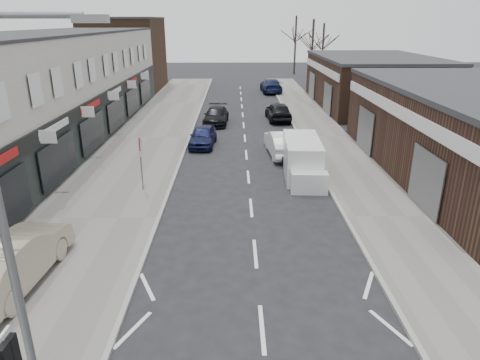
{
  "coord_description": "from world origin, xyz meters",
  "views": [
    {
      "loc": [
        -0.72,
        -7.43,
        7.85
      ],
      "look_at": [
        -0.54,
        6.58,
        2.6
      ],
      "focal_mm": 32.0,
      "sensor_mm": 36.0,
      "label": 1
    }
  ],
  "objects_px": {
    "warning_sign": "(141,148)",
    "parked_car_left_b": "(216,116)",
    "parked_car_right_a": "(282,143)",
    "parked_car_left_a": "(203,136)",
    "parked_car_right_b": "(278,111)",
    "sedan_on_pavement": "(11,260)",
    "street_lamp": "(13,222)",
    "pedestrian": "(6,260)",
    "white_van": "(302,159)",
    "parked_car_right_c": "(271,86)"
  },
  "relations": [
    {
      "from": "warning_sign",
      "to": "parked_car_left_b",
      "type": "distance_m",
      "value": 14.94
    },
    {
      "from": "parked_car_left_b",
      "to": "parked_car_right_a",
      "type": "xyz_separation_m",
      "value": [
        4.4,
        -8.59,
        0.1
      ]
    },
    {
      "from": "parked_car_left_a",
      "to": "parked_car_right_b",
      "type": "relative_size",
      "value": 0.87
    },
    {
      "from": "sedan_on_pavement",
      "to": "parked_car_right_b",
      "type": "height_order",
      "value": "sedan_on_pavement"
    },
    {
      "from": "street_lamp",
      "to": "parked_car_right_a",
      "type": "relative_size",
      "value": 1.74
    },
    {
      "from": "street_lamp",
      "to": "parked_car_left_a",
      "type": "distance_m",
      "value": 21.33
    },
    {
      "from": "street_lamp",
      "to": "pedestrian",
      "type": "xyz_separation_m",
      "value": [
        -3.31,
        4.99,
        -3.74
      ]
    },
    {
      "from": "street_lamp",
      "to": "parked_car_right_a",
      "type": "height_order",
      "value": "street_lamp"
    },
    {
      "from": "street_lamp",
      "to": "parked_car_right_b",
      "type": "xyz_separation_m",
      "value": [
        7.44,
        28.53,
        -3.86
      ]
    },
    {
      "from": "white_van",
      "to": "parked_car_right_b",
      "type": "xyz_separation_m",
      "value": [
        0.05,
        13.64,
        -0.18
      ]
    },
    {
      "from": "sedan_on_pavement",
      "to": "warning_sign",
      "type": "bearing_deg",
      "value": -103.34
    },
    {
      "from": "warning_sign",
      "to": "parked_car_left_a",
      "type": "relative_size",
      "value": 0.69
    },
    {
      "from": "street_lamp",
      "to": "warning_sign",
      "type": "bearing_deg",
      "value": 92.84
    },
    {
      "from": "white_van",
      "to": "parked_car_right_b",
      "type": "height_order",
      "value": "white_van"
    },
    {
      "from": "warning_sign",
      "to": "sedan_on_pavement",
      "type": "xyz_separation_m",
      "value": [
        -2.45,
        -7.91,
        -1.24
      ]
    },
    {
      "from": "warning_sign",
      "to": "parked_car_left_a",
      "type": "bearing_deg",
      "value": 73.9
    },
    {
      "from": "street_lamp",
      "to": "sedan_on_pavement",
      "type": "bearing_deg",
      "value": 122.25
    },
    {
      "from": "warning_sign",
      "to": "sedan_on_pavement",
      "type": "relative_size",
      "value": 0.53
    },
    {
      "from": "pedestrian",
      "to": "sedan_on_pavement",
      "type": "bearing_deg",
      "value": 165.92
    },
    {
      "from": "street_lamp",
      "to": "parked_car_left_a",
      "type": "height_order",
      "value": "street_lamp"
    },
    {
      "from": "parked_car_left_b",
      "to": "parked_car_right_a",
      "type": "height_order",
      "value": "parked_car_right_a"
    },
    {
      "from": "parked_car_left_b",
      "to": "parked_car_right_c",
      "type": "xyz_separation_m",
      "value": [
        5.7,
        15.89,
        0.12
      ]
    },
    {
      "from": "street_lamp",
      "to": "pedestrian",
      "type": "relative_size",
      "value": 5.27
    },
    {
      "from": "white_van",
      "to": "parked_car_right_c",
      "type": "height_order",
      "value": "white_van"
    },
    {
      "from": "warning_sign",
      "to": "sedan_on_pavement",
      "type": "bearing_deg",
      "value": -107.2
    },
    {
      "from": "parked_car_left_a",
      "to": "pedestrian",
      "type": "bearing_deg",
      "value": -103.28
    },
    {
      "from": "white_van",
      "to": "parked_car_left_a",
      "type": "height_order",
      "value": "white_van"
    },
    {
      "from": "white_van",
      "to": "pedestrian",
      "type": "relative_size",
      "value": 3.43
    },
    {
      "from": "warning_sign",
      "to": "white_van",
      "type": "xyz_separation_m",
      "value": [
        8.02,
        2.1,
        -1.26
      ]
    },
    {
      "from": "white_van",
      "to": "parked_car_left_b",
      "type": "distance_m",
      "value": 13.46
    },
    {
      "from": "warning_sign",
      "to": "parked_car_right_a",
      "type": "relative_size",
      "value": 0.59
    },
    {
      "from": "street_lamp",
      "to": "parked_car_right_a",
      "type": "bearing_deg",
      "value": 70.29
    },
    {
      "from": "warning_sign",
      "to": "parked_car_left_a",
      "type": "height_order",
      "value": "warning_sign"
    },
    {
      "from": "street_lamp",
      "to": "parked_car_left_a",
      "type": "xyz_separation_m",
      "value": [
        1.7,
        20.89,
        -3.96
      ]
    },
    {
      "from": "warning_sign",
      "to": "parked_car_right_c",
      "type": "relative_size",
      "value": 0.5
    },
    {
      "from": "warning_sign",
      "to": "white_van",
      "type": "distance_m",
      "value": 8.38
    },
    {
      "from": "white_van",
      "to": "parked_car_right_a",
      "type": "bearing_deg",
      "value": 102.82
    },
    {
      "from": "white_van",
      "to": "parked_car_right_c",
      "type": "distance_m",
      "value": 28.36
    },
    {
      "from": "street_lamp",
      "to": "warning_sign",
      "type": "distance_m",
      "value": 13.04
    },
    {
      "from": "parked_car_left_a",
      "to": "parked_car_left_b",
      "type": "relative_size",
      "value": 0.86
    },
    {
      "from": "white_van",
      "to": "sedan_on_pavement",
      "type": "bearing_deg",
      "value": -133.09
    },
    {
      "from": "sedan_on_pavement",
      "to": "parked_car_left_a",
      "type": "height_order",
      "value": "sedan_on_pavement"
    },
    {
      "from": "pedestrian",
      "to": "parked_car_left_a",
      "type": "xyz_separation_m",
      "value": [
        5.01,
        15.9,
        -0.21
      ]
    },
    {
      "from": "warning_sign",
      "to": "parked_car_left_a",
      "type": "distance_m",
      "value": 8.56
    },
    {
      "from": "parked_car_right_a",
      "to": "parked_car_left_a",
      "type": "bearing_deg",
      "value": -27.61
    },
    {
      "from": "pedestrian",
      "to": "parked_car_right_b",
      "type": "distance_m",
      "value": 25.88
    },
    {
      "from": "white_van",
      "to": "sedan_on_pavement",
      "type": "relative_size",
      "value": 1.02
    },
    {
      "from": "parked_car_left_a",
      "to": "parked_car_left_b",
      "type": "xyz_separation_m",
      "value": [
        0.62,
        6.47,
        -0.01
      ]
    },
    {
      "from": "parked_car_left_a",
      "to": "parked_car_right_a",
      "type": "relative_size",
      "value": 0.85
    },
    {
      "from": "white_van",
      "to": "parked_car_right_b",
      "type": "relative_size",
      "value": 1.16
    }
  ]
}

